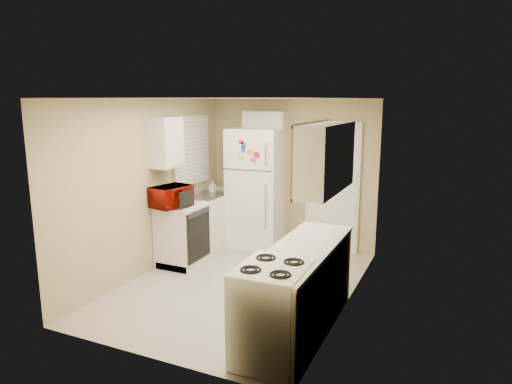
% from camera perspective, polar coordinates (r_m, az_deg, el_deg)
% --- Properties ---
extents(floor, '(3.80, 3.80, 0.00)m').
position_cam_1_polar(floor, '(6.11, -1.98, -11.49)').
color(floor, beige).
rests_on(floor, ground).
extents(ceiling, '(3.80, 3.80, 0.00)m').
position_cam_1_polar(ceiling, '(5.63, -2.15, 11.62)').
color(ceiling, white).
rests_on(ceiling, floor).
extents(wall_left, '(3.80, 3.80, 0.00)m').
position_cam_1_polar(wall_left, '(6.49, -13.20, 0.65)').
color(wall_left, tan).
rests_on(wall_left, floor).
extents(wall_right, '(3.80, 3.80, 0.00)m').
position_cam_1_polar(wall_right, '(5.29, 11.65, -1.71)').
color(wall_right, tan).
rests_on(wall_right, floor).
extents(wall_back, '(2.80, 2.80, 0.00)m').
position_cam_1_polar(wall_back, '(7.47, 4.45, 2.33)').
color(wall_back, tan).
rests_on(wall_back, floor).
extents(wall_front, '(2.80, 2.80, 0.00)m').
position_cam_1_polar(wall_front, '(4.19, -13.76, -5.31)').
color(wall_front, tan).
rests_on(wall_front, floor).
extents(left_counter, '(0.60, 1.80, 0.90)m').
position_cam_1_polar(left_counter, '(7.21, -6.67, -4.15)').
color(left_counter, silver).
rests_on(left_counter, floor).
extents(dishwasher, '(0.03, 0.58, 0.72)m').
position_cam_1_polar(dishwasher, '(6.57, -7.21, -5.38)').
color(dishwasher, black).
rests_on(dishwasher, floor).
extents(sink, '(0.54, 0.74, 0.16)m').
position_cam_1_polar(sink, '(7.24, -6.14, -0.74)').
color(sink, gray).
rests_on(sink, left_counter).
extents(microwave, '(0.59, 0.41, 0.36)m').
position_cam_1_polar(microwave, '(6.49, -10.55, -0.58)').
color(microwave, '#780C02').
rests_on(microwave, left_counter).
extents(soap_bottle, '(0.09, 0.09, 0.19)m').
position_cam_1_polar(soap_bottle, '(7.46, -5.45, 0.75)').
color(soap_bottle, white).
rests_on(soap_bottle, left_counter).
extents(window_blinds, '(0.10, 0.98, 1.08)m').
position_cam_1_polar(window_blinds, '(7.26, -8.04, 5.17)').
color(window_blinds, silver).
rests_on(window_blinds, wall_left).
extents(upper_cabinet_left, '(0.30, 0.45, 0.70)m').
position_cam_1_polar(upper_cabinet_left, '(6.49, -11.20, 6.10)').
color(upper_cabinet_left, silver).
rests_on(upper_cabinet_left, wall_left).
extents(refrigerator, '(0.85, 0.83, 1.94)m').
position_cam_1_polar(refrigerator, '(7.32, 0.17, 0.36)').
color(refrigerator, white).
rests_on(refrigerator, floor).
extents(cabinet_over_fridge, '(0.70, 0.30, 0.40)m').
position_cam_1_polar(cabinet_over_fridge, '(7.39, 1.20, 8.50)').
color(cabinet_over_fridge, silver).
rests_on(cabinet_over_fridge, wall_back).
extents(interior_door, '(0.86, 0.06, 2.08)m').
position_cam_1_polar(interior_door, '(7.26, 9.51, 0.49)').
color(interior_door, white).
rests_on(interior_door, floor).
extents(right_counter, '(0.60, 2.00, 0.90)m').
position_cam_1_polar(right_counter, '(4.87, 5.59, -12.02)').
color(right_counter, silver).
rests_on(right_counter, floor).
extents(stove, '(0.62, 0.75, 0.90)m').
position_cam_1_polar(stove, '(4.34, 2.06, -14.98)').
color(stove, white).
rests_on(stove, floor).
extents(upper_cabinet_right, '(0.30, 1.20, 0.70)m').
position_cam_1_polar(upper_cabinet_right, '(4.74, 8.81, 4.25)').
color(upper_cabinet_right, silver).
rests_on(upper_cabinet_right, wall_right).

